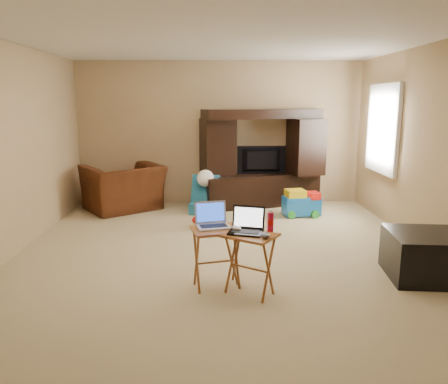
{
  "coord_description": "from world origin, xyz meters",
  "views": [
    {
      "loc": [
        -0.13,
        -5.05,
        1.82
      ],
      "look_at": [
        0.0,
        -0.2,
        0.8
      ],
      "focal_mm": 35.0,
      "sensor_mm": 36.0,
      "label": 1
    }
  ],
  "objects_px": {
    "tray_table_left": "(217,258)",
    "mouse_left": "(237,228)",
    "recliner": "(124,188)",
    "laptop_left": "(213,216)",
    "push_toy": "(301,202)",
    "ottoman": "(425,256)",
    "mouse_right": "(266,235)",
    "child_rocker": "(205,194)",
    "tray_table_right": "(250,264)",
    "water_bottle": "(270,222)",
    "entertainment_center": "(262,158)",
    "plush_toy": "(204,214)",
    "television": "(262,160)",
    "laptop_right": "(246,221)"
  },
  "relations": [
    {
      "from": "tray_table_left",
      "to": "mouse_left",
      "type": "height_order",
      "value": "mouse_left"
    },
    {
      "from": "recliner",
      "to": "laptop_left",
      "type": "height_order",
      "value": "laptop_left"
    },
    {
      "from": "push_toy",
      "to": "ottoman",
      "type": "relative_size",
      "value": 0.79
    },
    {
      "from": "laptop_left",
      "to": "mouse_right",
      "type": "distance_m",
      "value": 0.58
    },
    {
      "from": "child_rocker",
      "to": "mouse_left",
      "type": "xyz_separation_m",
      "value": [
        0.34,
        -3.03,
        0.32
      ]
    },
    {
      "from": "tray_table_right",
      "to": "water_bottle",
      "type": "distance_m",
      "value": 0.45
    },
    {
      "from": "entertainment_center",
      "to": "plush_toy",
      "type": "height_order",
      "value": "entertainment_center"
    },
    {
      "from": "water_bottle",
      "to": "entertainment_center",
      "type": "bearing_deg",
      "value": 84.96
    },
    {
      "from": "recliner",
      "to": "mouse_left",
      "type": "distance_m",
      "value": 3.7
    },
    {
      "from": "recliner",
      "to": "tray_table_left",
      "type": "distance_m",
      "value": 3.54
    },
    {
      "from": "television",
      "to": "mouse_right",
      "type": "distance_m",
      "value": 3.73
    },
    {
      "from": "entertainment_center",
      "to": "tray_table_right",
      "type": "distance_m",
      "value": 3.69
    },
    {
      "from": "entertainment_center",
      "to": "tray_table_left",
      "type": "xyz_separation_m",
      "value": [
        -0.82,
        -3.45,
        -0.54
      ]
    },
    {
      "from": "child_rocker",
      "to": "plush_toy",
      "type": "distance_m",
      "value": 0.88
    },
    {
      "from": "television",
      "to": "ottoman",
      "type": "distance_m",
      "value": 3.55
    },
    {
      "from": "plush_toy",
      "to": "tray_table_right",
      "type": "height_order",
      "value": "tray_table_right"
    },
    {
      "from": "entertainment_center",
      "to": "laptop_left",
      "type": "relative_size",
      "value": 6.5
    },
    {
      "from": "entertainment_center",
      "to": "laptop_right",
      "type": "xyz_separation_m",
      "value": [
        -0.55,
        -3.6,
        -0.12
      ]
    },
    {
      "from": "push_toy",
      "to": "ottoman",
      "type": "distance_m",
      "value": 2.65
    },
    {
      "from": "push_toy",
      "to": "laptop_left",
      "type": "distance_m",
      "value": 3.07
    },
    {
      "from": "entertainment_center",
      "to": "push_toy",
      "type": "distance_m",
      "value": 1.12
    },
    {
      "from": "plush_toy",
      "to": "tray_table_left",
      "type": "distance_m",
      "value": 2.09
    },
    {
      "from": "recliner",
      "to": "push_toy",
      "type": "bearing_deg",
      "value": 135.13
    },
    {
      "from": "mouse_left",
      "to": "entertainment_center",
      "type": "bearing_deg",
      "value": 79.79
    },
    {
      "from": "laptop_left",
      "to": "recliner",
      "type": "bearing_deg",
      "value": 102.21
    },
    {
      "from": "entertainment_center",
      "to": "mouse_right",
      "type": "distance_m",
      "value": 3.76
    },
    {
      "from": "tray_table_left",
      "to": "laptop_right",
      "type": "bearing_deg",
      "value": -42.32
    },
    {
      "from": "television",
      "to": "laptop_left",
      "type": "height_order",
      "value": "television"
    },
    {
      "from": "tray_table_right",
      "to": "water_bottle",
      "type": "bearing_deg",
      "value": 56.44
    },
    {
      "from": "mouse_right",
      "to": "water_bottle",
      "type": "distance_m",
      "value": 0.22
    },
    {
      "from": "recliner",
      "to": "tray_table_left",
      "type": "relative_size",
      "value": 1.95
    },
    {
      "from": "push_toy",
      "to": "laptop_left",
      "type": "height_order",
      "value": "laptop_left"
    },
    {
      "from": "entertainment_center",
      "to": "child_rocker",
      "type": "height_order",
      "value": "entertainment_center"
    },
    {
      "from": "laptop_left",
      "to": "laptop_right",
      "type": "distance_m",
      "value": 0.35
    },
    {
      "from": "television",
      "to": "child_rocker",
      "type": "distance_m",
      "value": 1.19
    },
    {
      "from": "plush_toy",
      "to": "ottoman",
      "type": "distance_m",
      "value": 3.01
    },
    {
      "from": "tray_table_left",
      "to": "recliner",
      "type": "bearing_deg",
      "value": 101.59
    },
    {
      "from": "water_bottle",
      "to": "tray_table_right",
      "type": "bearing_deg",
      "value": -158.2
    },
    {
      "from": "entertainment_center",
      "to": "mouse_right",
      "type": "height_order",
      "value": "entertainment_center"
    },
    {
      "from": "entertainment_center",
      "to": "tray_table_left",
      "type": "relative_size",
      "value": 3.4
    },
    {
      "from": "laptop_left",
      "to": "mouse_right",
      "type": "height_order",
      "value": "laptop_left"
    },
    {
      "from": "mouse_right",
      "to": "ottoman",
      "type": "bearing_deg",
      "value": 15.1
    },
    {
      "from": "laptop_right",
      "to": "recliner",
      "type": "bearing_deg",
      "value": 135.13
    },
    {
      "from": "child_rocker",
      "to": "push_toy",
      "type": "xyz_separation_m",
      "value": [
        1.54,
        -0.25,
        -0.09
      ]
    },
    {
      "from": "mouse_right",
      "to": "water_bottle",
      "type": "height_order",
      "value": "water_bottle"
    },
    {
      "from": "laptop_left",
      "to": "mouse_left",
      "type": "bearing_deg",
      "value": -37.66
    },
    {
      "from": "entertainment_center",
      "to": "mouse_left",
      "type": "distance_m",
      "value": 3.58
    },
    {
      "from": "push_toy",
      "to": "mouse_right",
      "type": "distance_m",
      "value": 3.17
    },
    {
      "from": "laptop_left",
      "to": "plush_toy",
      "type": "bearing_deg",
      "value": 80.45
    },
    {
      "from": "tray_table_left",
      "to": "water_bottle",
      "type": "xyz_separation_m",
      "value": [
        0.51,
        -0.09,
        0.39
      ]
    }
  ]
}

